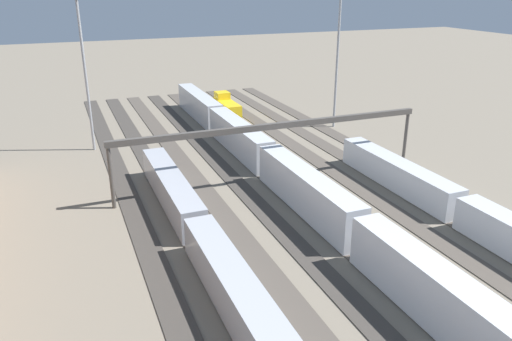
% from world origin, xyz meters
% --- Properties ---
extents(ground_plane, '(400.00, 400.00, 0.00)m').
position_xyz_m(ground_plane, '(0.00, 0.00, 0.00)').
color(ground_plane, '#756B5B').
extents(track_bed_0, '(140.00, 2.80, 0.12)m').
position_xyz_m(track_bed_0, '(0.00, -20.00, 0.06)').
color(track_bed_0, '#4C443D').
rests_on(track_bed_0, ground_plane).
extents(track_bed_1, '(140.00, 2.80, 0.12)m').
position_xyz_m(track_bed_1, '(0.00, -15.00, 0.06)').
color(track_bed_1, '#4C443D').
rests_on(track_bed_1, ground_plane).
extents(track_bed_2, '(140.00, 2.80, 0.12)m').
position_xyz_m(track_bed_2, '(0.00, -10.00, 0.06)').
color(track_bed_2, '#4C443D').
rests_on(track_bed_2, ground_plane).
extents(track_bed_3, '(140.00, 2.80, 0.12)m').
position_xyz_m(track_bed_3, '(0.00, -5.00, 0.06)').
color(track_bed_3, '#4C443D').
rests_on(track_bed_3, ground_plane).
extents(track_bed_4, '(140.00, 2.80, 0.12)m').
position_xyz_m(track_bed_4, '(0.00, 0.00, 0.06)').
color(track_bed_4, '#4C443D').
rests_on(track_bed_4, ground_plane).
extents(track_bed_5, '(140.00, 2.80, 0.12)m').
position_xyz_m(track_bed_5, '(0.00, 5.00, 0.06)').
color(track_bed_5, '#3D3833').
rests_on(track_bed_5, ground_plane).
extents(track_bed_6, '(140.00, 2.80, 0.12)m').
position_xyz_m(track_bed_6, '(0.00, 10.00, 0.06)').
color(track_bed_6, '#4C443D').
rests_on(track_bed_6, ground_plane).
extents(track_bed_7, '(140.00, 2.80, 0.12)m').
position_xyz_m(track_bed_7, '(0.00, 15.00, 0.06)').
color(track_bed_7, '#3D3833').
rests_on(track_bed_7, ground_plane).
extents(track_bed_8, '(140.00, 2.80, 0.12)m').
position_xyz_m(track_bed_8, '(0.00, 20.00, 0.06)').
color(track_bed_8, '#3D3833').
rests_on(track_bed_8, ground_plane).
extents(train_on_track_4, '(119.80, 3.00, 5.00)m').
position_xyz_m(train_on_track_4, '(-2.76, 0.00, 2.62)').
color(train_on_track_4, silver).
rests_on(train_on_track_4, ground_plane).
extents(train_on_track_7, '(71.40, 3.00, 3.80)m').
position_xyz_m(train_on_track_7, '(-18.65, 15.00, 2.02)').
color(train_on_track_7, '#A8AAB2').
rests_on(train_on_track_7, ground_plane).
extents(train_on_track_3, '(10.00, 3.00, 5.00)m').
position_xyz_m(train_on_track_3, '(42.69, -5.00, 2.16)').
color(train_on_track_3, gold).
rests_on(train_on_track_3, ground_plane).
extents(light_mast_0, '(2.80, 0.70, 26.27)m').
position_xyz_m(light_mast_0, '(29.43, -22.65, 16.82)').
color(light_mast_0, '#9EA0A5').
rests_on(light_mast_0, ground_plane).
extents(light_mast_1, '(2.80, 0.70, 25.49)m').
position_xyz_m(light_mast_1, '(32.06, 22.32, 16.39)').
color(light_mast_1, '#9EA0A5').
rests_on(light_mast_1, ground_plane).
extents(signal_gantry, '(0.70, 45.00, 8.80)m').
position_xyz_m(signal_gantry, '(6.97, 0.00, 7.80)').
color(signal_gantry, '#4C4742').
rests_on(signal_gantry, ground_plane).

